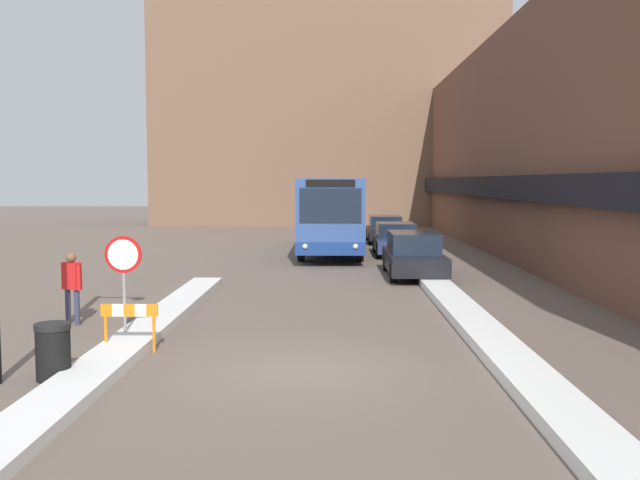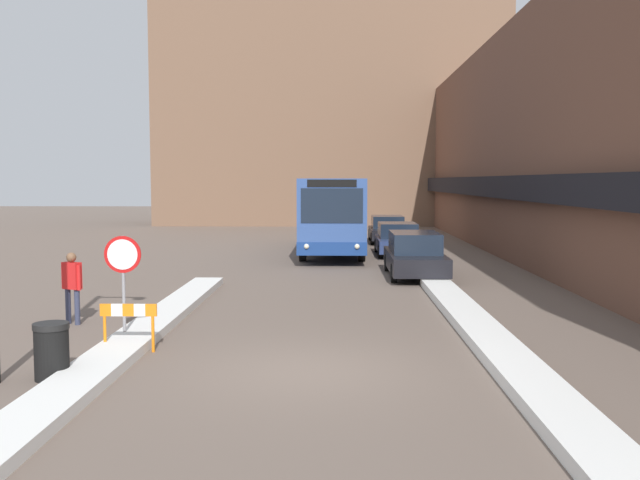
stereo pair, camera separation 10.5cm
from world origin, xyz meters
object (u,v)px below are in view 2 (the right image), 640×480
object	(u,v)px
city_bus	(333,213)
parked_car_middle	(398,239)
stop_sign	(123,265)
trash_bin	(52,351)
parked_car_back	(387,229)
pedestrian	(72,281)
construction_barricade	(129,318)
street_lamp	(2,115)
parked_car_front	(415,255)

from	to	relation	value
city_bus	parked_car_middle	distance (m)	3.34
stop_sign	trash_bin	bearing A→B (deg)	-97.15
parked_car_middle	parked_car_back	size ratio (longest dim) A/B	0.98
pedestrian	construction_barricade	xyz separation A→B (m)	(2.08, -2.63, -0.33)
parked_car_middle	stop_sign	bearing A→B (deg)	-112.29
parked_car_middle	pedestrian	bearing A→B (deg)	-119.45
stop_sign	pedestrian	xyz separation A→B (m)	(-1.71, 1.70, -0.58)
stop_sign	pedestrian	bearing A→B (deg)	135.13
street_lamp	pedestrian	size ratio (longest dim) A/B	4.27
parked_car_back	stop_sign	size ratio (longest dim) A/B	1.98
city_bus	trash_bin	distance (m)	21.85
parked_car_back	construction_barricade	distance (m)	25.58
parked_car_back	pedestrian	xyz separation A→B (m)	(-8.77, -22.06, 0.28)
parked_car_back	pedestrian	bearing A→B (deg)	-111.69
parked_car_front	construction_barricade	distance (m)	12.95
city_bus	parked_car_front	size ratio (longest dim) A/B	2.51
stop_sign	street_lamp	xyz separation A→B (m)	(-0.94, -3.10, 2.77)
parked_car_back	trash_bin	world-z (taller)	parked_car_back
parked_car_back	trash_bin	size ratio (longest dim) A/B	4.54
stop_sign	street_lamp	size ratio (longest dim) A/B	0.31
stop_sign	parked_car_front	bearing A→B (deg)	55.18
parked_car_front	stop_sign	bearing A→B (deg)	-124.82
street_lamp	parked_car_front	bearing A→B (deg)	58.88
parked_car_middle	construction_barricade	distance (m)	19.36
trash_bin	city_bus	bearing A→B (deg)	77.99
street_lamp	construction_barricade	world-z (taller)	street_lamp
city_bus	stop_sign	bearing A→B (deg)	-102.74
parked_car_back	construction_barricade	xyz separation A→B (m)	(-6.70, -24.69, -0.05)
parked_car_middle	construction_barricade	xyz separation A→B (m)	(-6.70, -18.17, -0.05)
city_bus	pedestrian	distance (m)	17.81
city_bus	parked_car_front	world-z (taller)	city_bus
street_lamp	stop_sign	bearing A→B (deg)	73.16
parked_car_back	street_lamp	size ratio (longest dim) A/B	0.61
parked_car_middle	trash_bin	distance (m)	21.42
street_lamp	parked_car_middle	bearing A→B (deg)	68.52
pedestrian	trash_bin	world-z (taller)	pedestrian
parked_car_front	parked_car_middle	xyz separation A→B (m)	(-0.00, 7.08, -0.04)
stop_sign	street_lamp	world-z (taller)	street_lamp
parked_car_middle	pedestrian	world-z (taller)	pedestrian
parked_car_back	pedestrian	size ratio (longest dim) A/B	2.59
parked_car_back	trash_bin	bearing A→B (deg)	-105.59
pedestrian	street_lamp	bearing A→B (deg)	-54.02
city_bus	street_lamp	bearing A→B (deg)	-103.34
parked_car_middle	construction_barricade	world-z (taller)	parked_car_middle
parked_car_back	parked_car_front	bearing A→B (deg)	-90.00
stop_sign	construction_barricade	distance (m)	1.35
city_bus	parked_car_back	xyz separation A→B (m)	(2.89, 5.28, -1.12)
city_bus	parked_car_middle	world-z (taller)	city_bus
city_bus	pedestrian	xyz separation A→B (m)	(-5.89, -16.78, -0.84)
stop_sign	street_lamp	bearing A→B (deg)	-106.84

